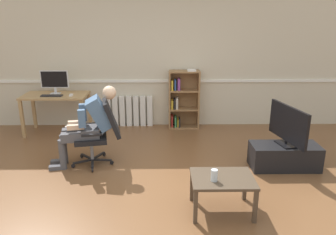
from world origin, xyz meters
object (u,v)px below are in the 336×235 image
(bookshelf, at_px, (182,100))
(keyboard, at_px, (52,96))
(office_chair, at_px, (100,130))
(coffee_table, at_px, (222,182))
(imac_monitor, at_px, (55,80))
(tv_screen, at_px, (288,125))
(computer_mouse, at_px, (71,95))
(person_seated, at_px, (89,124))
(computer_desk, at_px, (56,100))
(radiator, at_px, (129,111))
(drinking_glass, at_px, (214,175))
(tv_stand, at_px, (284,156))

(bookshelf, bearing_deg, keyboard, -169.86)
(office_chair, xyz_separation_m, coffee_table, (1.62, -1.32, -0.16))
(imac_monitor, distance_m, office_chair, 1.89)
(coffee_table, bearing_deg, bookshelf, 95.66)
(tv_screen, bearing_deg, computer_mouse, 54.26)
(person_seated, bearing_deg, tv_screen, 75.75)
(computer_desk, xyz_separation_m, radiator, (1.33, 0.39, -0.33))
(imac_monitor, height_order, radiator, imac_monitor)
(bookshelf, bearing_deg, imac_monitor, -174.88)
(person_seated, bearing_deg, bookshelf, 128.32)
(person_seated, height_order, drinking_glass, person_seated)
(imac_monitor, height_order, coffee_table, imac_monitor)
(office_chair, bearing_deg, bookshelf, 131.03)
(office_chair, distance_m, drinking_glass, 2.06)
(imac_monitor, relative_size, computer_mouse, 5.21)
(tv_stand, distance_m, tv_screen, 0.49)
(tv_screen, bearing_deg, person_seated, 73.63)
(keyboard, xyz_separation_m, office_chair, (1.10, -1.24, -0.24))
(keyboard, height_order, coffee_table, keyboard)
(keyboard, relative_size, radiator, 0.41)
(office_chair, relative_size, tv_screen, 1.11)
(computer_mouse, height_order, tv_screen, tv_screen)
(computer_desk, distance_m, coffee_table, 3.83)
(imac_monitor, relative_size, tv_screen, 0.59)
(coffee_table, bearing_deg, radiator, 113.83)
(computer_mouse, bearing_deg, coffee_table, -47.49)
(keyboard, height_order, radiator, keyboard)
(computer_desk, height_order, bookshelf, bookshelf)
(computer_mouse, height_order, tv_stand, computer_mouse)
(keyboard, height_order, bookshelf, bookshelf)
(person_seated, relative_size, coffee_table, 1.69)
(radiator, bearing_deg, imac_monitor, -166.91)
(keyboard, xyz_separation_m, radiator, (1.35, 0.53, -0.45))
(keyboard, height_order, drinking_glass, keyboard)
(person_seated, distance_m, tv_screen, 2.90)
(tv_screen, bearing_deg, drinking_glass, 121.21)
(tv_screen, bearing_deg, keyboard, 56.41)
(imac_monitor, relative_size, bookshelf, 0.44)
(computer_desk, xyz_separation_m, keyboard, (-0.02, -0.14, 0.12))
(computer_desk, distance_m, drinking_glass, 3.81)
(imac_monitor, bearing_deg, radiator, 13.09)
(tv_screen, height_order, drinking_glass, tv_screen)
(radiator, bearing_deg, keyboard, -158.61)
(imac_monitor, distance_m, keyboard, 0.33)
(computer_desk, relative_size, keyboard, 3.07)
(computer_desk, relative_size, person_seated, 0.99)
(bookshelf, bearing_deg, tv_stand, -53.05)
(computer_desk, distance_m, person_seated, 1.69)
(computer_mouse, bearing_deg, imac_monitor, 150.06)
(computer_desk, height_order, imac_monitor, imac_monitor)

